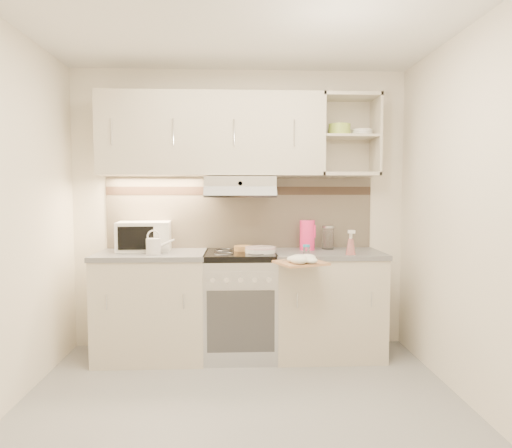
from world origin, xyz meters
The scene contains 17 objects.
ground centered at (0.00, 0.00, 0.00)m, with size 3.00×3.00×0.00m, color gray.
room_shell centered at (0.00, 0.37, 1.63)m, with size 3.04×2.84×2.52m.
base_cabinet_left centered at (-0.75, 1.10, 0.43)m, with size 0.90×0.60×0.86m, color beige.
worktop_left centered at (-0.75, 1.10, 0.88)m, with size 0.92×0.62×0.04m, color slate.
base_cabinet_right centered at (0.75, 1.10, 0.43)m, with size 0.90×0.60×0.86m, color beige.
worktop_right centered at (0.75, 1.10, 0.88)m, with size 0.92×0.62×0.04m, color slate.
electric_range centered at (0.00, 1.10, 0.45)m, with size 0.60×0.60×0.90m.
microwave centered at (-0.83, 1.22, 1.03)m, with size 0.47×0.36×0.25m.
watering_can centered at (-0.70, 0.98, 0.97)m, with size 0.24×0.12×0.20m.
plate_stack centered at (0.17, 1.05, 0.92)m, with size 0.26×0.26×0.05m.
bread_loaf centered at (0.03, 1.17, 0.92)m, with size 0.17×0.17×0.04m, color #945D34.
pink_pitcher centered at (0.59, 1.21, 1.03)m, with size 0.14×0.13×0.26m.
glass_jar centered at (0.79, 1.26, 1.01)m, with size 0.11×0.11×0.21m.
spice_jar centered at (0.53, 0.88, 0.94)m, with size 0.06×0.06×0.08m.
spray_bottle centered at (0.89, 0.88, 0.98)m, with size 0.08×0.08×0.21m.
cutting_board centered at (0.46, 0.67, 0.87)m, with size 0.34×0.31×0.02m, color tan.
dish_towel centered at (0.46, 0.62, 0.91)m, with size 0.25×0.21×0.07m, color white, non-canonical shape.
Camera 1 is at (-0.04, -2.76, 1.41)m, focal length 32.00 mm.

